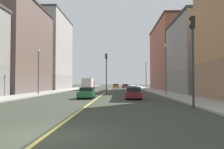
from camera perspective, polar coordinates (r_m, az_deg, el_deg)
name	(u,v)px	position (r m, az deg, el deg)	size (l,w,h in m)	color
ground_plane	(45,137)	(8.79, -15.93, -14.19)	(400.00, 400.00, 0.00)	#32372B
sidewalk_left	(151,90)	(57.72, 9.37, -3.66)	(3.77, 168.00, 0.15)	#9E9B93
sidewalk_right	(67,90)	(58.64, -10.89, -3.62)	(3.77, 168.00, 0.15)	#9E9B93
lane_center_stripe	(109,90)	(57.28, -0.84, -3.76)	(0.16, 154.00, 0.01)	#E5D14C
building_left_mid	(199,56)	(43.05, 20.18, 4.22)	(8.42, 15.17, 12.73)	slate
building_left_far	(172,57)	(63.07, 14.21, 4.13)	(8.42, 24.71, 16.86)	brown
building_right_midblock	(16,48)	(46.66, -22.09, 5.96)	(8.42, 18.88, 16.26)	brown
building_right_distant	(51,52)	(66.96, -14.59, 5.20)	(8.42, 19.75, 20.14)	gray
traffic_light_left_near	(193,49)	(18.19, 18.87, 5.77)	(0.40, 0.32, 6.69)	#2D2D2D
traffic_light_median_far	(106,68)	(39.04, -1.39, 1.59)	(0.40, 0.32, 6.64)	#2D2D2D
street_lamp_left_near	(166,64)	(32.93, 12.87, 2.53)	(0.36, 0.36, 6.99)	#4C4C51
street_lamp_right_near	(38,67)	(35.32, -17.30, 1.83)	(0.36, 0.36, 6.47)	#4C4C51
street_lamp_left_far	(146,73)	(56.51, 8.20, 0.43)	(0.36, 0.36, 6.52)	#4C4C51
car_red	(125,86)	(77.72, 3.20, -2.81)	(2.01, 4.60, 1.31)	red
car_green	(87,93)	(27.95, -6.10, -4.44)	(1.79, 4.18, 1.31)	#1E6B38
car_teal	(132,90)	(39.35, 4.87, -3.73)	(1.93, 4.13, 1.27)	#196670
car_maroon	(133,93)	(26.91, 5.20, -4.50)	(1.90, 4.59, 1.36)	maroon
car_orange	(116,86)	(78.09, 0.89, -2.79)	(2.08, 4.25, 1.35)	orange
box_truck	(88,84)	(56.71, -5.74, -2.25)	(2.31, 7.54, 2.83)	maroon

